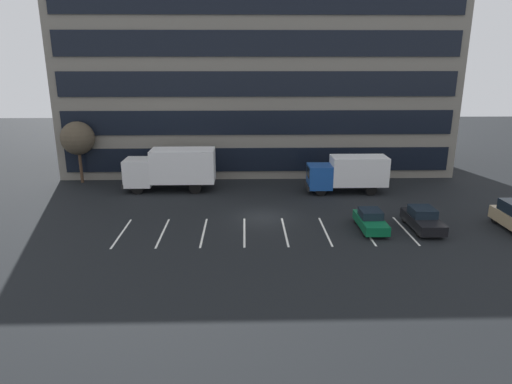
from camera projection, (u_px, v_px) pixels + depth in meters
ground_plane at (263, 217)px, 34.07m from camera, size 120.00×120.00×0.00m
office_building at (257, 82)px, 48.72m from camera, size 38.86×13.76×18.00m
lot_markings at (265, 232)px, 31.17m from camera, size 19.74×5.40×0.01m
box_truck_blue at (349, 172)px, 39.80m from camera, size 7.03×2.33×3.26m
box_truck_white at (172, 168)px, 40.36m from camera, size 8.12×2.69×3.76m
sedan_forest at (371, 220)px, 31.43m from camera, size 1.63×3.88×1.39m
sedan_black at (423, 219)px, 31.48m from camera, size 1.78×4.24×1.52m
bare_tree at (78, 138)px, 42.38m from camera, size 3.12×3.12×5.85m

